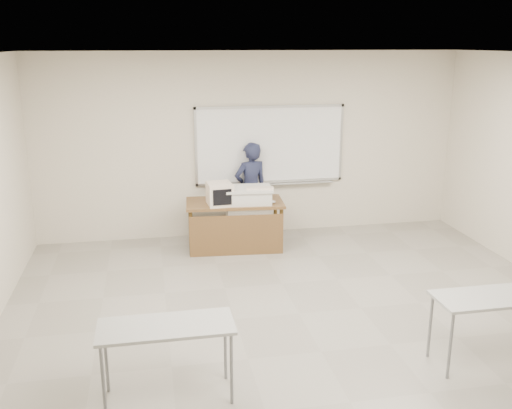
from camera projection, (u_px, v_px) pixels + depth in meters
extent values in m
cube|color=gray|center=(321.00, 352.00, 5.97)|extent=(7.00, 8.00, 0.01)
cube|color=white|center=(270.00, 145.00, 9.36)|extent=(2.40, 0.03, 1.20)
cube|color=#B7BABC|center=(270.00, 107.00, 9.19)|extent=(2.48, 0.04, 0.04)
cube|color=#B7BABC|center=(270.00, 181.00, 9.53)|extent=(2.48, 0.04, 0.04)
cube|color=#B7BABC|center=(196.00, 147.00, 9.14)|extent=(0.04, 0.04, 1.28)
cube|color=#B7BABC|center=(341.00, 142.00, 9.58)|extent=(0.04, 0.04, 1.28)
cube|color=#B7BABC|center=(270.00, 184.00, 9.50)|extent=(2.16, 0.07, 0.02)
cube|color=#989994|center=(166.00, 326.00, 5.01)|extent=(1.20, 0.50, 0.03)
cylinder|color=slate|center=(103.00, 382.00, 4.83)|extent=(0.03, 0.03, 0.70)
cylinder|color=slate|center=(232.00, 369.00, 5.03)|extent=(0.03, 0.03, 0.70)
cylinder|color=slate|center=(106.00, 358.00, 5.20)|extent=(0.03, 0.03, 0.70)
cylinder|color=slate|center=(225.00, 346.00, 5.40)|extent=(0.03, 0.03, 0.70)
cube|color=#989994|center=(495.00, 297.00, 5.59)|extent=(1.20, 0.50, 0.03)
cylinder|color=slate|center=(450.00, 346.00, 5.41)|extent=(0.03, 0.03, 0.70)
cylinder|color=slate|center=(430.00, 326.00, 5.78)|extent=(0.03, 0.03, 0.70)
cube|color=brown|center=(235.00, 203.00, 8.82)|extent=(1.49, 0.75, 0.04)
cube|color=brown|center=(239.00, 235.00, 8.60)|extent=(1.42, 0.03, 0.63)
cylinder|color=#3D2B0E|center=(193.00, 235.00, 8.50)|extent=(0.06, 0.06, 0.71)
cylinder|color=#3D2B0E|center=(282.00, 229.00, 8.75)|extent=(0.06, 0.06, 0.71)
cylinder|color=#3D2B0E|center=(189.00, 222.00, 9.09)|extent=(0.06, 0.06, 0.71)
cylinder|color=#3D2B0E|center=(273.00, 218.00, 9.34)|extent=(0.06, 0.06, 0.71)
cube|color=beige|center=(249.00, 220.00, 8.83)|extent=(0.67, 0.48, 0.95)
cube|color=beige|center=(248.00, 189.00, 8.69)|extent=(0.71, 0.52, 0.04)
cube|color=beige|center=(219.00, 194.00, 8.63)|extent=(0.35, 0.37, 0.33)
cube|color=beige|center=(221.00, 197.00, 8.43)|extent=(0.37, 0.04, 0.35)
cube|color=black|center=(221.00, 197.00, 8.41)|extent=(0.28, 0.01, 0.24)
cube|color=black|center=(242.00, 204.00, 8.65)|extent=(0.31, 0.23, 0.02)
cube|color=black|center=(242.00, 203.00, 8.64)|extent=(0.26, 0.13, 0.01)
cube|color=black|center=(240.00, 194.00, 8.76)|extent=(0.31, 0.07, 0.21)
cube|color=#94A6E0|center=(240.00, 194.00, 8.75)|extent=(0.26, 0.05, 0.16)
ellipsoid|color=#A3A5AB|center=(272.00, 202.00, 8.72)|extent=(0.13, 0.11, 0.04)
cube|color=beige|center=(260.00, 188.00, 8.60)|extent=(0.44, 0.21, 0.02)
imported|color=black|center=(251.00, 189.00, 9.40)|extent=(0.65, 0.52, 1.57)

